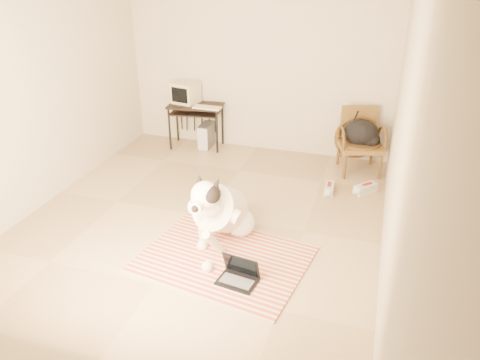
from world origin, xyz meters
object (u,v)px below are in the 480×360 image
at_px(laptop, 239,275).
at_px(crt_monitor, 186,93).
at_px(dog, 220,211).
at_px(pc_tower, 207,135).
at_px(backpack, 362,134).
at_px(rattan_chair, 360,141).
at_px(computer_desk, 195,111).

bearing_deg(laptop, crt_monitor, 120.55).
height_order(dog, pc_tower, dog).
distance_m(laptop, backpack, 3.01).
relative_size(laptop, pc_tower, 0.98).
xyz_separation_m(dog, rattan_chair, (1.24, 2.29, 0.08)).
bearing_deg(backpack, pc_tower, 174.19).
bearing_deg(backpack, crt_monitor, 174.48).
xyz_separation_m(laptop, rattan_chair, (0.85, 2.90, 0.36)).
bearing_deg(laptop, dog, 122.79).
bearing_deg(backpack, dog, -119.61).
relative_size(computer_desk, rattan_chair, 0.99).
height_order(crt_monitor, pc_tower, crt_monitor).
relative_size(crt_monitor, pc_tower, 1.02).
xyz_separation_m(laptop, backpack, (0.87, 2.84, 0.49)).
distance_m(dog, crt_monitor, 2.91).
relative_size(dog, rattan_chair, 1.45).
distance_m(laptop, computer_desk, 3.48).
height_order(dog, crt_monitor, crt_monitor).
distance_m(crt_monitor, rattan_chair, 2.72).
bearing_deg(crt_monitor, laptop, -59.45).
bearing_deg(pc_tower, rattan_chair, -4.47).
distance_m(dog, rattan_chair, 2.60).
height_order(laptop, pc_tower, pc_tower).
xyz_separation_m(laptop, crt_monitor, (-1.83, 3.10, 0.76)).
distance_m(pc_tower, backpack, 2.42).
bearing_deg(rattan_chair, backpack, -68.44).
distance_m(computer_desk, rattan_chair, 2.51).
xyz_separation_m(pc_tower, rattan_chair, (2.35, -0.18, 0.25)).
bearing_deg(computer_desk, rattan_chair, -2.90).
relative_size(computer_desk, pc_tower, 2.15).
bearing_deg(rattan_chair, dog, -118.55).
bearing_deg(dog, computer_desk, 117.49).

